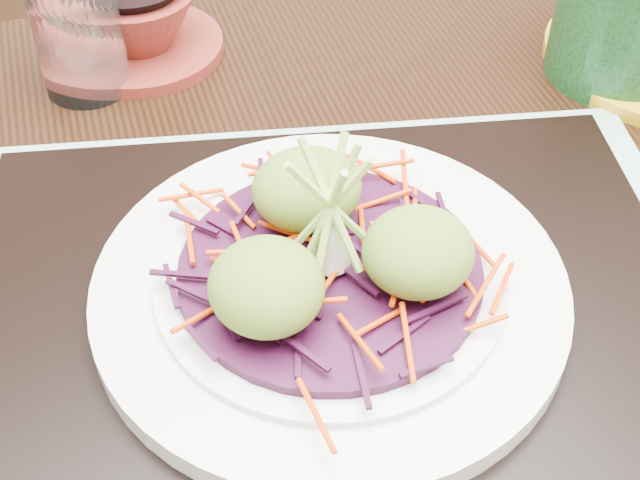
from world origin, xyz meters
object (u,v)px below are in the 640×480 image
object	(u,v)px
water_glass	(79,34)
white_plate	(330,287)
dining_table	(322,369)
serving_tray	(330,309)
terracotta_bowl_set	(138,25)

from	to	relation	value
water_glass	white_plate	bearing A→B (deg)	-70.01
white_plate	dining_table	bearing A→B (deg)	78.93
white_plate	serving_tray	bearing A→B (deg)	90.00
serving_tray	dining_table	bearing A→B (deg)	90.20
dining_table	white_plate	world-z (taller)	white_plate
serving_tray	terracotta_bowl_set	xyz separation A→B (m)	(-0.06, 0.35, 0.01)
water_glass	terracotta_bowl_set	xyz separation A→B (m)	(0.05, 0.04, -0.02)
dining_table	terracotta_bowl_set	size ratio (longest dim) A/B	7.90
dining_table	white_plate	xyz separation A→B (m)	(-0.01, -0.04, 0.13)
dining_table	water_glass	distance (m)	0.33
white_plate	water_glass	distance (m)	0.33
white_plate	water_glass	bearing A→B (deg)	109.99
white_plate	terracotta_bowl_set	size ratio (longest dim) A/B	1.89
dining_table	serving_tray	xyz separation A→B (m)	(-0.01, -0.04, 0.11)
dining_table	serving_tray	size ratio (longest dim) A/B	2.71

